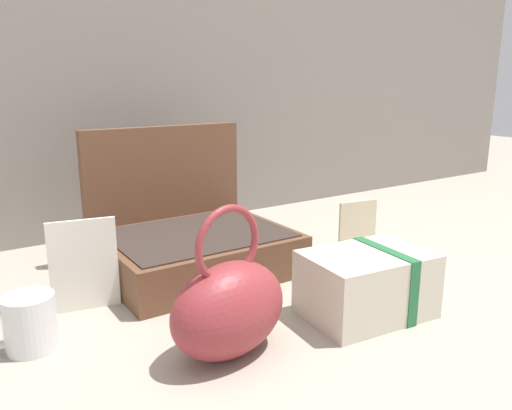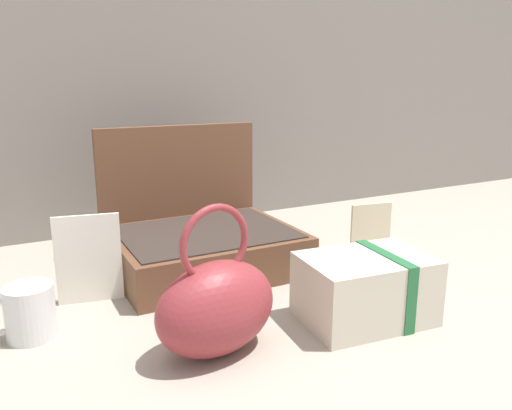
{
  "view_description": "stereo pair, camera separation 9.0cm",
  "coord_description": "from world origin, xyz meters",
  "px_view_note": "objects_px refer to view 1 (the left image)",
  "views": [
    {
      "loc": [
        -0.5,
        -0.75,
        0.4
      ],
      "look_at": [
        -0.02,
        -0.02,
        0.18
      ],
      "focal_mm": 35.49,
      "sensor_mm": 36.0,
      "label": 1
    },
    {
      "loc": [
        -0.43,
        -0.79,
        0.4
      ],
      "look_at": [
        -0.02,
        -0.02,
        0.18
      ],
      "focal_mm": 35.49,
      "sensor_mm": 36.0,
      "label": 2
    }
  ],
  "objects_px": {
    "teal_pouch_handbag": "(229,307)",
    "poster_card_right": "(84,265)",
    "open_suitcase": "(190,238)",
    "info_card_left": "(357,228)",
    "coffee_mug": "(28,323)",
    "cream_toiletry_bag": "(368,284)"
  },
  "relations": [
    {
      "from": "teal_pouch_handbag",
      "to": "poster_card_right",
      "type": "xyz_separation_m",
      "value": [
        -0.14,
        0.27,
        0.01
      ]
    },
    {
      "from": "open_suitcase",
      "to": "info_card_left",
      "type": "relative_size",
      "value": 2.9
    },
    {
      "from": "open_suitcase",
      "to": "poster_card_right",
      "type": "distance_m",
      "value": 0.26
    },
    {
      "from": "info_card_left",
      "to": "coffee_mug",
      "type": "bearing_deg",
      "value": -168.31
    },
    {
      "from": "coffee_mug",
      "to": "info_card_left",
      "type": "height_order",
      "value": "info_card_left"
    },
    {
      "from": "open_suitcase",
      "to": "teal_pouch_handbag",
      "type": "bearing_deg",
      "value": -107.68
    },
    {
      "from": "teal_pouch_handbag",
      "to": "info_card_left",
      "type": "xyz_separation_m",
      "value": [
        0.47,
        0.22,
        -0.01
      ]
    },
    {
      "from": "open_suitcase",
      "to": "cream_toiletry_bag",
      "type": "xyz_separation_m",
      "value": [
        0.16,
        -0.38,
        -0.01
      ]
    },
    {
      "from": "cream_toiletry_bag",
      "to": "poster_card_right",
      "type": "height_order",
      "value": "poster_card_right"
    },
    {
      "from": "teal_pouch_handbag",
      "to": "cream_toiletry_bag",
      "type": "distance_m",
      "value": 0.27
    },
    {
      "from": "info_card_left",
      "to": "poster_card_right",
      "type": "bearing_deg",
      "value": -176.63
    },
    {
      "from": "cream_toiletry_bag",
      "to": "info_card_left",
      "type": "bearing_deg",
      "value": 48.92
    },
    {
      "from": "teal_pouch_handbag",
      "to": "cream_toiletry_bag",
      "type": "height_order",
      "value": "teal_pouch_handbag"
    },
    {
      "from": "teal_pouch_handbag",
      "to": "cream_toiletry_bag",
      "type": "relative_size",
      "value": 1.02
    },
    {
      "from": "open_suitcase",
      "to": "cream_toiletry_bag",
      "type": "height_order",
      "value": "open_suitcase"
    },
    {
      "from": "open_suitcase",
      "to": "info_card_left",
      "type": "bearing_deg",
      "value": -21.48
    },
    {
      "from": "teal_pouch_handbag",
      "to": "poster_card_right",
      "type": "height_order",
      "value": "teal_pouch_handbag"
    },
    {
      "from": "cream_toiletry_bag",
      "to": "coffee_mug",
      "type": "distance_m",
      "value": 0.55
    },
    {
      "from": "cream_toiletry_bag",
      "to": "coffee_mug",
      "type": "bearing_deg",
      "value": 159.07
    },
    {
      "from": "teal_pouch_handbag",
      "to": "cream_toiletry_bag",
      "type": "xyz_separation_m",
      "value": [
        0.27,
        -0.02,
        -0.02
      ]
    },
    {
      "from": "cream_toiletry_bag",
      "to": "info_card_left",
      "type": "relative_size",
      "value": 1.73
    },
    {
      "from": "cream_toiletry_bag",
      "to": "info_card_left",
      "type": "xyz_separation_m",
      "value": [
        0.2,
        0.23,
        0.01
      ]
    }
  ]
}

